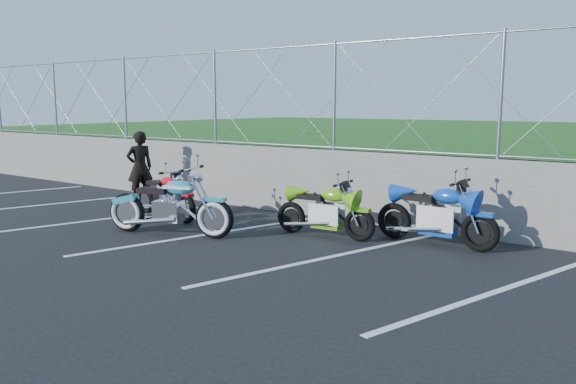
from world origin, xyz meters
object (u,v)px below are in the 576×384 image
Objects in this scene: person_standing at (140,167)px; naked_orange at (165,198)px; sportbike_green at (326,213)px; sportbike_blue at (437,217)px; cruiser_turquoise at (171,208)px.

naked_orange is at bearing 85.56° from person_standing.
person_standing is at bearing 161.91° from naked_orange.
sportbike_green is 1.13× the size of person_standing.
sportbike_blue is (1.68, 0.53, 0.04)m from sportbike_green.
person_standing reaches higher than sportbike_blue.
sportbike_blue is 1.26× the size of person_standing.
person_standing reaches higher than naked_orange.
cruiser_turquoise reaches higher than sportbike_green.
sportbike_blue is at bearing 8.98° from cruiser_turquoise.
sportbike_blue reaches higher than naked_orange.
cruiser_turquoise reaches higher than naked_orange.
person_standing is (-6.70, -0.14, 0.35)m from sportbike_blue.
person_standing reaches higher than sportbike_green.
sportbike_blue is (3.84, 1.90, -0.02)m from cruiser_turquoise.
sportbike_blue is at bearing 12.62° from sportbike_green.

